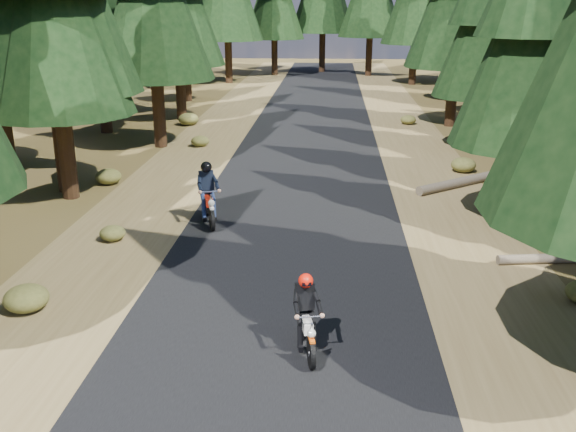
# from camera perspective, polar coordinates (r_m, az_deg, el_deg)

# --- Properties ---
(ground) EXTENTS (120.00, 120.00, 0.00)m
(ground) POSITION_cam_1_polar(r_m,az_deg,el_deg) (14.23, -0.42, -6.12)
(ground) COLOR #4A391A
(ground) RESTS_ON ground
(road) EXTENTS (6.00, 100.00, 0.01)m
(road) POSITION_cam_1_polar(r_m,az_deg,el_deg) (18.88, 0.73, 0.20)
(road) COLOR black
(road) RESTS_ON ground
(shoulder_l) EXTENTS (3.20, 100.00, 0.01)m
(shoulder_l) POSITION_cam_1_polar(r_m,az_deg,el_deg) (19.67, -12.78, 0.48)
(shoulder_l) COLOR brown
(shoulder_l) RESTS_ON ground
(shoulder_r) EXTENTS (3.20, 100.00, 0.01)m
(shoulder_r) POSITION_cam_1_polar(r_m,az_deg,el_deg) (19.20, 14.57, -0.11)
(shoulder_r) COLOR brown
(shoulder_r) RESTS_ON ground
(log_near) EXTENTS (5.11, 4.16, 0.32)m
(log_near) POSITION_cam_1_polar(r_m,az_deg,el_deg) (23.31, 16.98, 3.34)
(log_near) COLOR #4C4233
(log_near) RESTS_ON ground
(understory_shrubs) EXTENTS (14.62, 30.19, 0.64)m
(understory_shrubs) POSITION_cam_1_polar(r_m,az_deg,el_deg) (21.64, 4.84, 3.26)
(understory_shrubs) COLOR #474C1E
(understory_shrubs) RESTS_ON ground
(rider_lead) EXTENTS (0.79, 1.68, 1.44)m
(rider_lead) POSITION_cam_1_polar(r_m,az_deg,el_deg) (11.44, 1.66, -9.89)
(rider_lead) COLOR silver
(rider_lead) RESTS_ON road
(rider_follow) EXTENTS (1.16, 2.03, 1.74)m
(rider_follow) POSITION_cam_1_polar(r_m,az_deg,el_deg) (18.04, -7.08, 1.11)
(rider_follow) COLOR maroon
(rider_follow) RESTS_ON road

